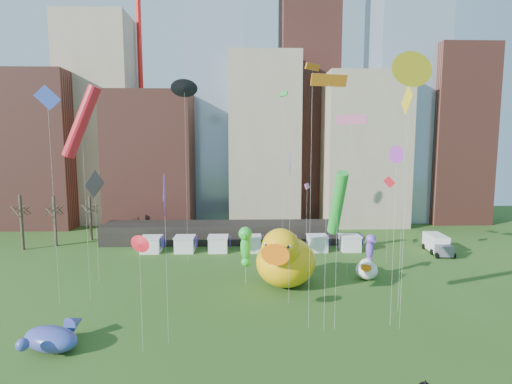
{
  "coord_description": "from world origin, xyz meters",
  "views": [
    {
      "loc": [
        -0.04,
        -20.74,
        15.56
      ],
      "look_at": [
        0.91,
        10.18,
        12.0
      ],
      "focal_mm": 27.0,
      "sensor_mm": 36.0,
      "label": 1
    }
  ],
  "objects_px": {
    "big_duck": "(285,259)",
    "box_truck": "(437,244)",
    "small_duck": "(367,269)",
    "seahorse_green": "(246,243)",
    "whale_inflatable": "(53,337)",
    "seahorse_purple": "(370,246)"
  },
  "relations": [
    {
      "from": "big_duck",
      "to": "box_truck",
      "type": "bearing_deg",
      "value": 48.76
    },
    {
      "from": "small_duck",
      "to": "whale_inflatable",
      "type": "height_order",
      "value": "small_duck"
    },
    {
      "from": "seahorse_green",
      "to": "box_truck",
      "type": "relative_size",
      "value": 1.04
    },
    {
      "from": "big_duck",
      "to": "seahorse_green",
      "type": "distance_m",
      "value": 4.76
    },
    {
      "from": "seahorse_purple",
      "to": "whale_inflatable",
      "type": "relative_size",
      "value": 0.91
    },
    {
      "from": "box_truck",
      "to": "big_duck",
      "type": "bearing_deg",
      "value": -145.74
    },
    {
      "from": "seahorse_purple",
      "to": "big_duck",
      "type": "bearing_deg",
      "value": -177.51
    },
    {
      "from": "small_duck",
      "to": "box_truck",
      "type": "relative_size",
      "value": 0.61
    },
    {
      "from": "small_duck",
      "to": "seahorse_purple",
      "type": "distance_m",
      "value": 2.74
    },
    {
      "from": "small_duck",
      "to": "seahorse_purple",
      "type": "xyz_separation_m",
      "value": [
        0.45,
        0.41,
        2.68
      ]
    },
    {
      "from": "seahorse_purple",
      "to": "box_truck",
      "type": "xyz_separation_m",
      "value": [
        13.76,
        10.87,
        -2.58
      ]
    },
    {
      "from": "seahorse_green",
      "to": "seahorse_purple",
      "type": "height_order",
      "value": "seahorse_green"
    },
    {
      "from": "big_duck",
      "to": "whale_inflatable",
      "type": "distance_m",
      "value": 23.41
    },
    {
      "from": "seahorse_green",
      "to": "box_truck",
      "type": "bearing_deg",
      "value": 35.57
    },
    {
      "from": "seahorse_purple",
      "to": "box_truck",
      "type": "bearing_deg",
      "value": 27.01
    },
    {
      "from": "small_duck",
      "to": "seahorse_purple",
      "type": "relative_size",
      "value": 0.73
    },
    {
      "from": "big_duck",
      "to": "small_duck",
      "type": "relative_size",
      "value": 2.57
    },
    {
      "from": "box_truck",
      "to": "seahorse_purple",
      "type": "bearing_deg",
      "value": -136.47
    },
    {
      "from": "big_duck",
      "to": "small_duck",
      "type": "xyz_separation_m",
      "value": [
        9.99,
        2.15,
        -1.99
      ]
    },
    {
      "from": "big_duck",
      "to": "box_truck",
      "type": "height_order",
      "value": "big_duck"
    },
    {
      "from": "seahorse_green",
      "to": "box_truck",
      "type": "height_order",
      "value": "seahorse_green"
    },
    {
      "from": "seahorse_green",
      "to": "whale_inflatable",
      "type": "xyz_separation_m",
      "value": [
        -15.02,
        -14.0,
        -3.81
      ]
    }
  ]
}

